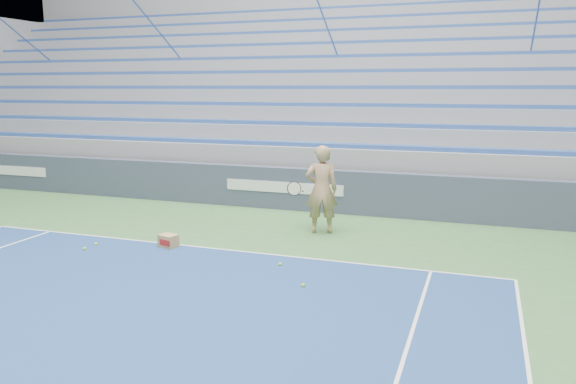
# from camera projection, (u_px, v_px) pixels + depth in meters

# --- Properties ---
(sponsor_barrier) EXTENTS (30.00, 0.32, 1.10)m
(sponsor_barrier) POSITION_uv_depth(u_px,v_px,m) (286.00, 188.00, 14.69)
(sponsor_barrier) COLOR #384155
(sponsor_barrier) RESTS_ON ground
(bleachers) EXTENTS (31.00, 9.15, 7.30)m
(bleachers) POSITION_uv_depth(u_px,v_px,m) (340.00, 110.00, 19.66)
(bleachers) COLOR gray
(bleachers) RESTS_ON ground
(tennis_player) EXTENTS (1.01, 0.95, 1.94)m
(tennis_player) POSITION_uv_depth(u_px,v_px,m) (321.00, 189.00, 12.20)
(tennis_player) COLOR tan
(tennis_player) RESTS_ON ground
(ball_box) EXTENTS (0.41, 0.36, 0.26)m
(ball_box) POSITION_uv_depth(u_px,v_px,m) (168.00, 241.00, 11.20)
(ball_box) COLOR tan
(ball_box) RESTS_ON ground
(tennis_ball_0) EXTENTS (0.07, 0.07, 0.07)m
(tennis_ball_0) POSITION_uv_depth(u_px,v_px,m) (303.00, 285.00, 8.98)
(tennis_ball_0) COLOR #B9DF2D
(tennis_ball_0) RESTS_ON ground
(tennis_ball_1) EXTENTS (0.07, 0.07, 0.07)m
(tennis_ball_1) POSITION_uv_depth(u_px,v_px,m) (280.00, 264.00, 10.05)
(tennis_ball_1) COLOR #B9DF2D
(tennis_ball_1) RESTS_ON ground
(tennis_ball_2) EXTENTS (0.07, 0.07, 0.07)m
(tennis_ball_2) POSITION_uv_depth(u_px,v_px,m) (85.00, 249.00, 11.02)
(tennis_ball_2) COLOR #B9DF2D
(tennis_ball_2) RESTS_ON ground
(tennis_ball_3) EXTENTS (0.07, 0.07, 0.07)m
(tennis_ball_3) POSITION_uv_depth(u_px,v_px,m) (176.00, 235.00, 12.05)
(tennis_ball_3) COLOR #B9DF2D
(tennis_ball_3) RESTS_ON ground
(tennis_ball_4) EXTENTS (0.07, 0.07, 0.07)m
(tennis_ball_4) POSITION_uv_depth(u_px,v_px,m) (96.00, 244.00, 11.34)
(tennis_ball_4) COLOR #B9DF2D
(tennis_ball_4) RESTS_ON ground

